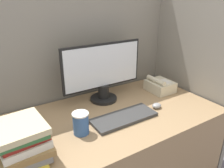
{
  "coord_description": "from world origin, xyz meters",
  "views": [
    {
      "loc": [
        -0.63,
        -0.66,
        1.47
      ],
      "look_at": [
        0.04,
        0.41,
        0.95
      ],
      "focal_mm": 35.0,
      "sensor_mm": 36.0,
      "label": 1
    }
  ],
  "objects_px": {
    "monitor": "(103,73)",
    "desk_telephone": "(160,86)",
    "keyboard": "(124,117)",
    "mouse": "(157,106)",
    "book_stack": "(21,141)",
    "coffee_cup": "(81,123)"
  },
  "relations": [
    {
      "from": "mouse",
      "to": "coffee_cup",
      "type": "distance_m",
      "value": 0.55
    },
    {
      "from": "book_stack",
      "to": "monitor",
      "type": "bearing_deg",
      "value": 28.02
    },
    {
      "from": "monitor",
      "to": "desk_telephone",
      "type": "distance_m",
      "value": 0.49
    },
    {
      "from": "monitor",
      "to": "keyboard",
      "type": "height_order",
      "value": "monitor"
    },
    {
      "from": "keyboard",
      "to": "mouse",
      "type": "bearing_deg",
      "value": -0.54
    },
    {
      "from": "keyboard",
      "to": "coffee_cup",
      "type": "height_order",
      "value": "coffee_cup"
    },
    {
      "from": "keyboard",
      "to": "desk_telephone",
      "type": "distance_m",
      "value": 0.51
    },
    {
      "from": "monitor",
      "to": "keyboard",
      "type": "xyz_separation_m",
      "value": [
        -0.02,
        -0.3,
        -0.19
      ]
    },
    {
      "from": "coffee_cup",
      "to": "book_stack",
      "type": "relative_size",
      "value": 0.45
    },
    {
      "from": "monitor",
      "to": "mouse",
      "type": "height_order",
      "value": "monitor"
    },
    {
      "from": "monitor",
      "to": "book_stack",
      "type": "height_order",
      "value": "monitor"
    },
    {
      "from": "monitor",
      "to": "book_stack",
      "type": "relative_size",
      "value": 2.09
    },
    {
      "from": "monitor",
      "to": "mouse",
      "type": "relative_size",
      "value": 8.96
    },
    {
      "from": "monitor",
      "to": "desk_telephone",
      "type": "bearing_deg",
      "value": -12.55
    },
    {
      "from": "monitor",
      "to": "coffee_cup",
      "type": "distance_m",
      "value": 0.45
    },
    {
      "from": "monitor",
      "to": "keyboard",
      "type": "relative_size",
      "value": 1.44
    },
    {
      "from": "monitor",
      "to": "coffee_cup",
      "type": "bearing_deg",
      "value": -136.54
    },
    {
      "from": "mouse",
      "to": "desk_telephone",
      "type": "bearing_deg",
      "value": 43.13
    },
    {
      "from": "monitor",
      "to": "book_stack",
      "type": "xyz_separation_m",
      "value": [
        -0.62,
        -0.33,
        -0.11
      ]
    },
    {
      "from": "mouse",
      "to": "desk_telephone",
      "type": "distance_m",
      "value": 0.29
    },
    {
      "from": "keyboard",
      "to": "book_stack",
      "type": "bearing_deg",
      "value": -176.83
    },
    {
      "from": "keyboard",
      "to": "mouse",
      "type": "height_order",
      "value": "mouse"
    }
  ]
}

